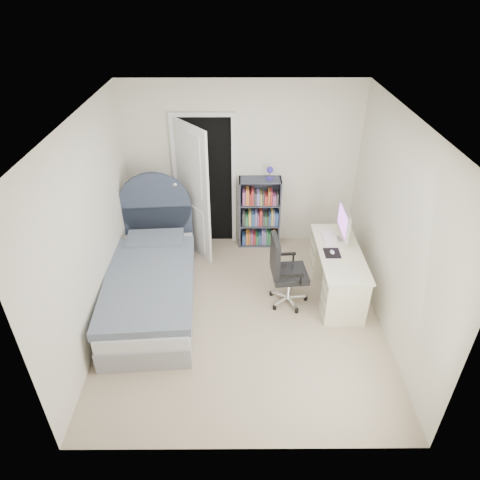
{
  "coord_description": "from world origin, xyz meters",
  "views": [
    {
      "loc": [
        -0.06,
        -4.06,
        3.73
      ],
      "look_at": [
        -0.04,
        0.07,
        1.08
      ],
      "focal_mm": 32.0,
      "sensor_mm": 36.0,
      "label": 1
    }
  ],
  "objects_px": {
    "office_chair": "(284,268)",
    "nightstand": "(158,232)",
    "bed": "(152,281)",
    "floor_lamp": "(177,227)",
    "desk": "(337,270)",
    "bookcase": "(260,215)"
  },
  "relations": [
    {
      "from": "office_chair",
      "to": "nightstand",
      "type": "bearing_deg",
      "value": 147.13
    },
    {
      "from": "bed",
      "to": "floor_lamp",
      "type": "xyz_separation_m",
      "value": [
        0.2,
        1.05,
        0.19
      ]
    },
    {
      "from": "bed",
      "to": "nightstand",
      "type": "bearing_deg",
      "value": 94.63
    },
    {
      "from": "nightstand",
      "to": "desk",
      "type": "xyz_separation_m",
      "value": [
        2.5,
        -0.94,
        -0.01
      ]
    },
    {
      "from": "bed",
      "to": "floor_lamp",
      "type": "height_order",
      "value": "bed"
    },
    {
      "from": "floor_lamp",
      "to": "office_chair",
      "type": "height_order",
      "value": "floor_lamp"
    },
    {
      "from": "floor_lamp",
      "to": "bookcase",
      "type": "height_order",
      "value": "bookcase"
    },
    {
      "from": "bookcase",
      "to": "desk",
      "type": "height_order",
      "value": "bookcase"
    },
    {
      "from": "nightstand",
      "to": "office_chair",
      "type": "height_order",
      "value": "office_chair"
    },
    {
      "from": "floor_lamp",
      "to": "office_chair",
      "type": "xyz_separation_m",
      "value": [
        1.47,
        -1.08,
        0.04
      ]
    },
    {
      "from": "bed",
      "to": "bookcase",
      "type": "bearing_deg",
      "value": 43.82
    },
    {
      "from": "office_chair",
      "to": "bed",
      "type": "bearing_deg",
      "value": 178.87
    },
    {
      "from": "nightstand",
      "to": "bookcase",
      "type": "bearing_deg",
      "value": 10.12
    },
    {
      "from": "nightstand",
      "to": "floor_lamp",
      "type": "bearing_deg",
      "value": -11.41
    },
    {
      "from": "nightstand",
      "to": "bookcase",
      "type": "xyz_separation_m",
      "value": [
        1.53,
        0.27,
        0.14
      ]
    },
    {
      "from": "bookcase",
      "to": "nightstand",
      "type": "bearing_deg",
      "value": -169.88
    },
    {
      "from": "bookcase",
      "to": "floor_lamp",
      "type": "bearing_deg",
      "value": -164.93
    },
    {
      "from": "bed",
      "to": "desk",
      "type": "relative_size",
      "value": 1.68
    },
    {
      "from": "bed",
      "to": "office_chair",
      "type": "xyz_separation_m",
      "value": [
        1.68,
        -0.03,
        0.23
      ]
    },
    {
      "from": "floor_lamp",
      "to": "office_chair",
      "type": "bearing_deg",
      "value": -36.31
    },
    {
      "from": "floor_lamp",
      "to": "nightstand",
      "type": "bearing_deg",
      "value": 168.59
    },
    {
      "from": "desk",
      "to": "office_chair",
      "type": "relative_size",
      "value": 1.4
    }
  ]
}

